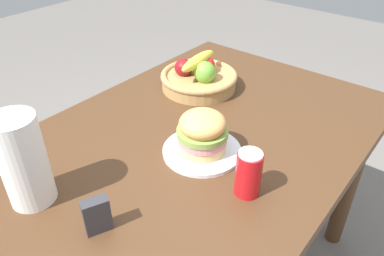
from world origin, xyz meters
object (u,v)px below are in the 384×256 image
(napkin_holder, at_px, (97,215))
(plate, at_px, (202,151))
(sandwich, at_px, (202,132))
(soda_can, at_px, (248,173))
(paper_towel_roll, at_px, (23,161))
(fruit_basket, at_px, (199,77))

(napkin_holder, bearing_deg, plate, 22.74)
(sandwich, bearing_deg, soda_can, -107.34)
(plate, height_order, sandwich, sandwich)
(plate, xyz_separation_m, sandwich, (-0.00, -0.00, 0.07))
(plate, bearing_deg, paper_towel_roll, 152.63)
(fruit_basket, bearing_deg, napkin_holder, -160.19)
(soda_can, height_order, napkin_holder, soda_can)
(soda_can, xyz_separation_m, fruit_basket, (0.37, 0.45, -0.02))
(napkin_holder, bearing_deg, paper_towel_roll, 124.43)
(soda_can, bearing_deg, plate, 72.66)
(soda_can, relative_size, napkin_holder, 1.40)
(plate, relative_size, soda_can, 1.84)
(soda_can, distance_m, paper_towel_roll, 0.54)
(plate, relative_size, fruit_basket, 0.80)
(soda_can, xyz_separation_m, napkin_holder, (-0.32, 0.20, -0.02))
(fruit_basket, bearing_deg, soda_can, -129.82)
(sandwich, relative_size, fruit_basket, 0.51)
(fruit_basket, xyz_separation_m, paper_towel_roll, (-0.73, -0.04, 0.08))
(fruit_basket, distance_m, paper_towel_roll, 0.73)
(soda_can, distance_m, fruit_basket, 0.58)
(soda_can, relative_size, paper_towel_roll, 0.53)
(sandwich, relative_size, paper_towel_roll, 0.62)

